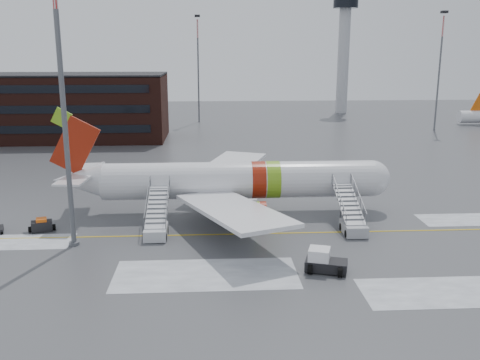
{
  "coord_description": "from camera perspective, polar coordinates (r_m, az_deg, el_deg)",
  "views": [
    {
      "loc": [
        -5.56,
        -47.93,
        16.72
      ],
      "look_at": [
        -2.6,
        3.81,
        4.0
      ],
      "focal_mm": 40.0,
      "sensor_mm": 36.0,
      "label": 1
    }
  ],
  "objects": [
    {
      "name": "light_mast_far_ne",
      "position": [
        119.81,
        20.55,
        11.56
      ],
      "size": [
        1.2,
        1.2,
        24.25
      ],
      "color": "#595B60",
      "rests_on": "ground"
    },
    {
      "name": "light_mast_far_n",
      "position": [
        125.99,
        -4.49,
        12.44
      ],
      "size": [
        1.2,
        1.2,
        24.25
      ],
      "color": "#595B60",
      "rests_on": "ground"
    },
    {
      "name": "pushback_tug",
      "position": [
        42.18,
        8.92,
        -8.56
      ],
      "size": [
        3.52,
        3.04,
        1.81
      ],
      "color": "black",
      "rests_on": "ground"
    },
    {
      "name": "light_mast_near",
      "position": [
        46.66,
        -18.4,
        8.46
      ],
      "size": [
        1.2,
        1.2,
        25.0
      ],
      "color": "#595B60",
      "rests_on": "ground"
    },
    {
      "name": "baggage_tractor",
      "position": [
        53.87,
        -20.38,
        -4.59
      ],
      "size": [
        2.55,
        1.6,
        1.26
      ],
      "color": "black",
      "rests_on": "ground"
    },
    {
      "name": "control_tower",
      "position": [
        147.3,
        11.04,
        14.33
      ],
      "size": [
        6.4,
        6.4,
        30.0
      ],
      "color": "#B2B5BA",
      "rests_on": "ground"
    },
    {
      "name": "airliner",
      "position": [
        55.41,
        -1.1,
        -0.11
      ],
      "size": [
        35.03,
        32.97,
        11.18
      ],
      "color": "white",
      "rests_on": "ground"
    },
    {
      "name": "airstair_aft",
      "position": [
        49.99,
        -8.89,
        -4.63
      ],
      "size": [
        2.05,
        7.7,
        3.48
      ],
      "color": "silver",
      "rests_on": "ground"
    },
    {
      "name": "ground",
      "position": [
        51.07,
        3.17,
        -5.34
      ],
      "size": [
        260.0,
        260.0,
        0.0
      ],
      "primitive_type": "plane",
      "color": "#494C4F",
      "rests_on": "ground"
    },
    {
      "name": "airstair_fwd",
      "position": [
        51.47,
        11.83,
        -4.22
      ],
      "size": [
        2.05,
        7.7,
        3.48
      ],
      "color": "#A3A5AA",
      "rests_on": "ground"
    }
  ]
}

